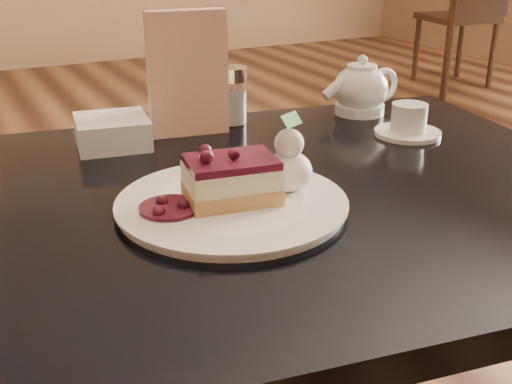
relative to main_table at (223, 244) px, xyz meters
name	(u,v)px	position (x,y,z in m)	size (l,w,h in m)	color
main_table	(223,244)	(0.00, 0.00, 0.00)	(1.30, 0.97, 0.75)	black
dessert_plate	(232,204)	(-0.01, -0.05, 0.08)	(0.30, 0.30, 0.01)	white
cheesecake_slice	(231,180)	(-0.01, -0.05, 0.12)	(0.13, 0.10, 0.06)	#DFA857
whipped_cream	(289,171)	(0.08, -0.05, 0.12)	(0.07, 0.07, 0.06)	white
berry_sauce	(170,208)	(-0.09, -0.04, 0.09)	(0.08, 0.08, 0.01)	#49091C
tea_set	(369,96)	(0.42, 0.22, 0.12)	(0.16, 0.27, 0.11)	white
menu_card	(188,74)	(0.07, 0.29, 0.19)	(0.14, 0.03, 0.22)	white
sugar_shaker	(232,95)	(0.16, 0.31, 0.13)	(0.06, 0.06, 0.11)	white
napkin_stack	(112,132)	(-0.07, 0.29, 0.10)	(0.12, 0.12, 0.05)	white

